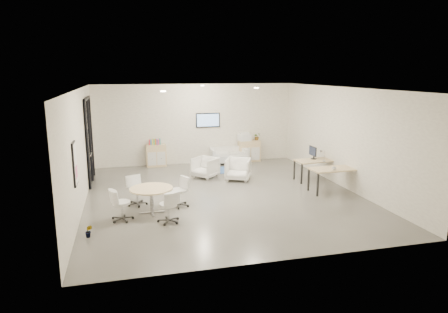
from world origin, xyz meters
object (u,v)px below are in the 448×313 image
armchair_left (205,166)px  desk_front (333,171)px  sideboard_right (249,151)px  armchair_right (238,168)px  round_table (151,191)px  loveseat (229,156)px  sideboard_left (156,156)px  desk_rear (316,162)px

armchair_left → desk_front: size_ratio=0.54×
sideboard_right → armchair_right: (-1.28, -2.73, -0.02)m
desk_front → round_table: bearing=-176.0°
loveseat → sideboard_left: bearing=179.6°
armchair_left → armchair_right: armchair_right is taller
desk_rear → armchair_right: bearing=159.0°
desk_front → round_table: size_ratio=1.30×
sideboard_right → round_table: bearing=-129.4°
loveseat → desk_rear: 3.99m
armchair_right → sideboard_left: bearing=158.0°
sideboard_left → round_table: bearing=-96.0°
sideboard_left → sideboard_right: bearing=-0.2°
armchair_right → desk_rear: (2.55, -0.71, 0.23)m
armchair_left → sideboard_left: bearing=173.2°
sideboard_right → armchair_right: 3.02m
loveseat → round_table: 6.29m
armchair_right → armchair_left: bearing=174.2°
sideboard_right → sideboard_left: bearing=179.8°
desk_front → armchair_left: bearing=140.8°
sideboard_right → desk_front: 4.96m
desk_rear → desk_front: (-0.09, -1.36, 0.03)m
sideboard_left → armchair_left: sideboard_left is taller
loveseat → desk_rear: size_ratio=1.05×
desk_rear → desk_front: 1.36m
round_table → armchair_left: bearing=57.2°
desk_front → sideboard_left: bearing=134.5°
loveseat → armchair_right: (-0.36, -2.60, 0.11)m
armchair_left → round_table: bearing=-75.3°
armchair_left → desk_front: 4.42m
desk_rear → round_table: size_ratio=1.28×
sideboard_left → loveseat: size_ratio=0.57×
round_table → armchair_right: bearing=40.0°
sideboard_left → armchair_right: sideboard_left is taller
armchair_right → desk_rear: 2.66m
loveseat → armchair_right: size_ratio=1.83×
sideboard_right → desk_rear: sideboard_right is taller
desk_rear → desk_front: desk_front is taller
sideboard_right → armchair_right: sideboard_right is taller
sideboard_left → desk_front: (5.03, -4.82, 0.24)m
armchair_right → round_table: bearing=-115.0°
desk_front → armchair_right: bearing=138.2°
sideboard_left → armchair_right: size_ratio=1.05×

